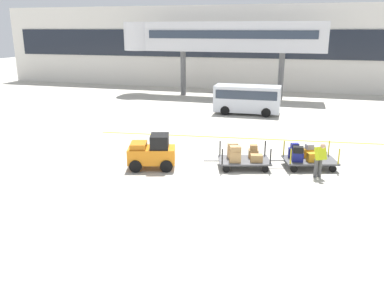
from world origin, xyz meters
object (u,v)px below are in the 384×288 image
(baggage_tug, at_px, (152,152))
(baggage_cart_middle, at_px, (307,157))
(shuttle_van, at_px, (247,97))
(baggage_handler, at_px, (320,158))
(baggage_cart_lead, at_px, (243,157))

(baggage_tug, bearing_deg, baggage_cart_middle, 16.50)
(shuttle_van, bearing_deg, baggage_cart_middle, -68.70)
(baggage_handler, bearing_deg, baggage_tug, -173.29)
(baggage_cart_middle, xyz_separation_m, baggage_handler, (0.51, -1.14, 0.34))
(baggage_cart_lead, height_order, baggage_handler, baggage_handler)
(baggage_cart_middle, distance_m, shuttle_van, 12.01)
(baggage_tug, distance_m, baggage_handler, 7.29)
(baggage_tug, height_order, baggage_cart_middle, baggage_tug)
(baggage_tug, distance_m, baggage_cart_middle, 7.02)
(baggage_cart_middle, xyz_separation_m, shuttle_van, (-4.35, 11.17, 0.71))
(baggage_tug, xyz_separation_m, shuttle_van, (2.38, 13.16, 0.48))
(baggage_tug, distance_m, shuttle_van, 13.38)
(baggage_cart_middle, distance_m, baggage_handler, 1.30)
(baggage_cart_middle, bearing_deg, shuttle_van, 111.30)
(baggage_cart_lead, bearing_deg, baggage_handler, -5.11)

